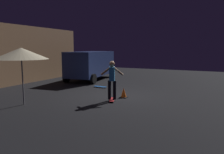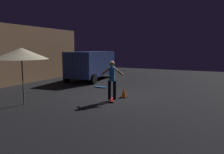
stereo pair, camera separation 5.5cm
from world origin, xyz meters
TOP-DOWN VIEW (x-y plane):
  - ground_plane at (0.00, 0.00)m, footprint 28.00×28.00m
  - low_building at (1.19, 8.58)m, footprint 10.14×3.69m
  - parked_van at (4.27, 3.82)m, footprint 4.77×2.60m
  - patio_umbrella at (-2.98, 2.63)m, footprint 2.10×2.10m
  - skateboard_ridden at (-0.85, -0.32)m, footprint 0.80×0.47m
  - skateboard_spare at (1.70, 1.66)m, footprint 0.26×0.79m
  - skater at (-0.85, -0.32)m, footprint 0.45×0.95m
  - traffic_cone at (-0.04, -0.54)m, footprint 0.34×0.34m

SIDE VIEW (x-z plane):
  - ground_plane at x=0.00m, z-range 0.00..0.00m
  - skateboard_ridden at x=-0.85m, z-range 0.02..0.09m
  - skateboard_spare at x=1.70m, z-range 0.02..0.09m
  - traffic_cone at x=-0.04m, z-range -0.02..0.44m
  - skater at x=-0.85m, z-range 0.20..1.87m
  - parked_van at x=4.27m, z-range 0.15..2.18m
  - low_building at x=1.19m, z-range 0.00..3.71m
  - patio_umbrella at x=-2.98m, z-range 0.92..3.22m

